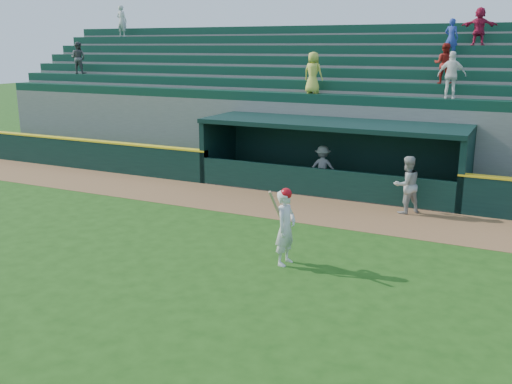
% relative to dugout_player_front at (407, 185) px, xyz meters
% --- Properties ---
extents(ground, '(120.00, 120.00, 0.00)m').
position_rel_dugout_player_front_xyz_m(ground, '(-3.10, -5.84, -0.90)').
color(ground, '#1F4812').
rests_on(ground, ground).
extents(warning_track, '(40.00, 3.00, 0.01)m').
position_rel_dugout_player_front_xyz_m(warning_track, '(-3.10, -0.94, -0.89)').
color(warning_track, brown).
rests_on(warning_track, ground).
extents(field_wall_left, '(15.50, 0.30, 1.20)m').
position_rel_dugout_player_front_xyz_m(field_wall_left, '(-15.35, 0.71, -0.30)').
color(field_wall_left, black).
rests_on(field_wall_left, ground).
extents(wall_stripe_left, '(15.50, 0.32, 0.06)m').
position_rel_dugout_player_front_xyz_m(wall_stripe_left, '(-15.35, 0.71, 0.33)').
color(wall_stripe_left, yellow).
rests_on(wall_stripe_left, field_wall_left).
extents(dugout_player_front, '(1.10, 1.10, 1.80)m').
position_rel_dugout_player_front_xyz_m(dugout_player_front, '(0.00, 0.00, 0.00)').
color(dugout_player_front, '#A5A59F').
rests_on(dugout_player_front, ground).
extents(dugout_player_inside, '(1.13, 0.83, 1.56)m').
position_rel_dugout_player_front_xyz_m(dugout_player_inside, '(-3.42, 1.93, -0.12)').
color(dugout_player_inside, '#ACACA7').
rests_on(dugout_player_inside, ground).
extents(dugout, '(9.40, 2.80, 2.46)m').
position_rel_dugout_player_front_xyz_m(dugout, '(-3.10, 2.16, 0.46)').
color(dugout, slate).
rests_on(dugout, ground).
extents(stands, '(34.50, 6.25, 7.43)m').
position_rel_dugout_player_front_xyz_m(stands, '(-3.08, 6.73, 1.50)').
color(stands, slate).
rests_on(stands, ground).
extents(batter_at_plate, '(0.50, 0.83, 1.88)m').
position_rel_dugout_player_front_xyz_m(batter_at_plate, '(-1.67, -5.59, 0.04)').
color(batter_at_plate, silver).
rests_on(batter_at_plate, ground).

